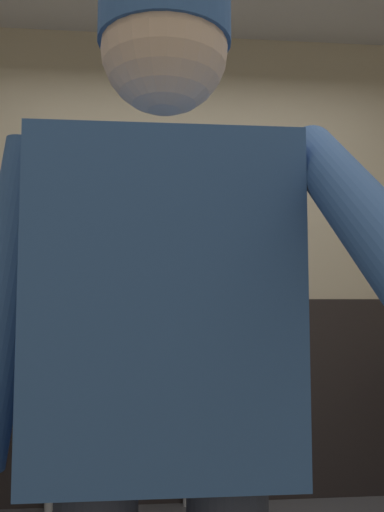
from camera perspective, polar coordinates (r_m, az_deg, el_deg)
wall_back at (r=3.18m, az=-0.85°, el=-0.48°), size 4.51×0.12×2.73m
wainscot_band_back at (r=3.14m, az=-0.75°, el=-15.04°), size 3.91×0.03×1.14m
urinal_left at (r=3.00m, az=-15.05°, el=-11.31°), size 0.40×0.34×1.24m
urinal_middle at (r=2.97m, az=-0.33°, el=-11.55°), size 0.40×0.34×1.24m
privacy_divider_panel at (r=2.88m, az=-7.75°, el=-8.26°), size 0.04×0.40×0.90m
person at (r=0.93m, az=-3.10°, el=-12.19°), size 0.66×0.60×1.68m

